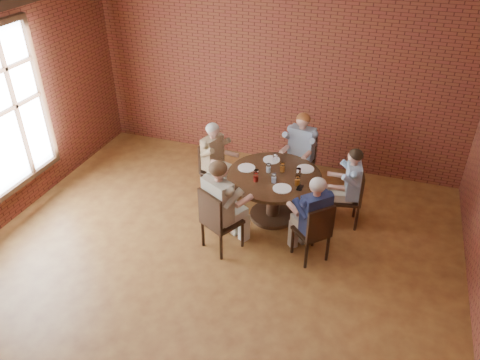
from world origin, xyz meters
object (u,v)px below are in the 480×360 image
(chair_a, at_px, (352,196))
(chair_d, at_px, (217,219))
(diner_a, at_px, (348,188))
(diner_c, at_px, (216,161))
(diner_e, at_px, (312,219))
(dining_table, at_px, (274,188))
(chair_c, at_px, (212,167))
(chair_b, at_px, (301,158))
(smartphone, at_px, (300,188))
(diner_d, at_px, (222,206))
(chair_e, at_px, (315,231))
(diner_b, at_px, (300,152))

(chair_a, relative_size, chair_d, 0.92)
(diner_a, relative_size, diner_c, 0.99)
(diner_c, height_order, diner_e, diner_e)
(dining_table, distance_m, chair_a, 1.15)
(chair_c, bearing_deg, chair_b, -44.86)
(smartphone, bearing_deg, chair_c, 162.00)
(chair_b, relative_size, diner_e, 0.73)
(dining_table, relative_size, chair_a, 1.56)
(chair_d, relative_size, smartphone, 6.39)
(chair_b, bearing_deg, diner_d, -98.98)
(diner_d, height_order, diner_e, diner_d)
(dining_table, xyz_separation_m, diner_d, (-0.48, -0.90, 0.16))
(dining_table, height_order, chair_d, chair_d)
(dining_table, distance_m, chair_e, 1.09)
(chair_c, bearing_deg, diner_a, -76.95)
(chair_a, distance_m, diner_b, 1.22)
(diner_d, bearing_deg, dining_table, -90.00)
(dining_table, bearing_deg, smartphone, -26.70)
(chair_b, height_order, diner_e, diner_e)
(diner_b, xyz_separation_m, chair_c, (-1.28, -0.63, -0.17))
(diner_c, relative_size, chair_e, 1.39)
(dining_table, distance_m, smartphone, 0.53)
(chair_a, xyz_separation_m, diner_d, (-1.60, -1.12, 0.20))
(chair_e, height_order, smartphone, chair_e)
(chair_c, distance_m, diner_c, 0.16)
(diner_c, bearing_deg, chair_e, -104.34)
(chair_a, bearing_deg, smartphone, -68.98)
(dining_table, relative_size, chair_d, 1.44)
(chair_b, bearing_deg, chair_c, -141.32)
(dining_table, xyz_separation_m, chair_a, (1.12, 0.22, -0.04))
(diner_b, height_order, diner_e, diner_b)
(diner_a, xyz_separation_m, diner_e, (-0.33, -0.92, 0.01))
(diner_d, bearing_deg, diner_a, -116.16)
(diner_e, bearing_deg, chair_e, 90.00)
(diner_b, relative_size, smartphone, 8.75)
(chair_a, xyz_separation_m, chair_b, (-0.95, 0.82, 0.02))
(chair_e, bearing_deg, diner_c, -75.70)
(chair_c, distance_m, smartphone, 1.66)
(diner_c, xyz_separation_m, diner_e, (1.77, -1.02, 0.01))
(chair_e, bearing_deg, chair_a, -154.63)
(dining_table, xyz_separation_m, chair_c, (-1.12, 0.33, -0.04))
(diner_d, bearing_deg, chair_b, -80.65)
(diner_d, height_order, smartphone, diner_d)
(chair_d, bearing_deg, diner_b, -81.44)
(chair_b, xyz_separation_m, chair_e, (0.60, -1.81, -0.01))
(dining_table, height_order, chair_c, chair_c)
(diner_a, relative_size, diner_d, 0.90)
(diner_c, bearing_deg, chair_a, -76.02)
(diner_b, relative_size, diner_e, 1.03)
(chair_e, distance_m, smartphone, 0.70)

